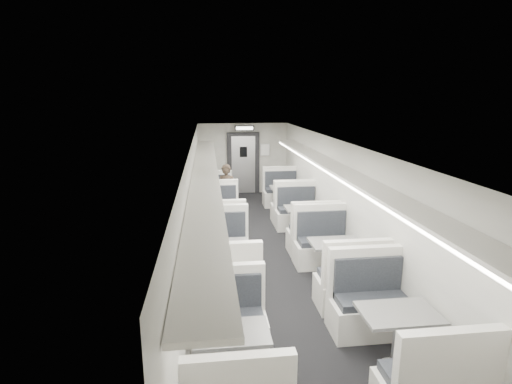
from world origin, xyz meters
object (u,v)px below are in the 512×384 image
object	(u,v)px
passenger	(227,192)
booth_right_d	(397,340)
booth_left_d	(232,359)
exit_sign	(244,128)
booth_right_a	(286,200)
booth_left_b	(218,222)
booth_left_c	(223,265)
vestibule_door	(243,164)
booth_right_b	(304,223)
booth_right_c	(335,262)
booth_left_a	(216,202)

from	to	relation	value
passenger	booth_right_d	bearing A→B (deg)	-53.64
booth_left_d	booth_right_d	distance (m)	2.00
booth_right_d	exit_sign	world-z (taller)	exit_sign
booth_left_d	booth_right_a	distance (m)	7.20
booth_left_d	booth_right_d	bearing A→B (deg)	2.13
booth_right_d	booth_right_a	bearing A→B (deg)	90.00
booth_left_b	booth_right_d	xyz separation A→B (m)	(2.00, -4.97, 0.00)
booth_left_b	booth_right_d	size ratio (longest dim) A/B	1.00
booth_left_c	vestibule_door	distance (m)	7.01
booth_right_a	passenger	xyz separation A→B (m)	(-1.72, -0.35, 0.36)
booth_left_c	exit_sign	distance (m)	6.77
passenger	exit_sign	distance (m)	2.95
booth_right_a	vestibule_door	xyz separation A→B (m)	(-1.00, 2.55, 0.64)
booth_right_d	exit_sign	size ratio (longest dim) A/B	3.63
booth_right_b	passenger	world-z (taller)	passenger
booth_left_c	booth_right_b	bearing A→B (deg)	47.59
exit_sign	vestibule_door	bearing A→B (deg)	90.00
booth_right_d	passenger	size ratio (longest dim) A/B	1.49
booth_left_d	booth_right_c	xyz separation A→B (m)	(2.00, 2.43, 0.03)
booth_left_a	booth_right_a	bearing A→B (deg)	-2.59
booth_right_a	booth_right_d	distance (m)	6.85
vestibule_door	booth_right_a	bearing A→B (deg)	-68.58
passenger	vestibule_door	xyz separation A→B (m)	(0.72, 2.90, 0.29)
booth_left_d	booth_left_b	bearing A→B (deg)	90.00
booth_left_d	vestibule_door	xyz separation A→B (m)	(1.00, 9.47, 0.67)
booth_left_b	booth_right_a	distance (m)	2.74
booth_left_b	passenger	size ratio (longest dim) A/B	1.49
booth_right_c	booth_right_b	bearing A→B (deg)	90.00
booth_left_a	booth_left_d	size ratio (longest dim) A/B	0.99
booth_left_b	booth_left_d	bearing A→B (deg)	-90.00
booth_right_b	booth_right_d	xyz separation A→B (m)	(0.00, -4.67, 0.01)
booth_left_b	booth_left_c	world-z (taller)	booth_left_c
booth_left_a	booth_right_a	xyz separation A→B (m)	(2.00, -0.09, 0.03)
booth_right_d	exit_sign	bearing A→B (deg)	96.41
booth_left_a	booth_right_a	size ratio (longest dim) A/B	0.93
passenger	vestibule_door	world-z (taller)	vestibule_door
vestibule_door	exit_sign	size ratio (longest dim) A/B	3.39
booth_left_b	booth_right_b	xyz separation A→B (m)	(2.00, -0.30, -0.01)
booth_left_a	booth_left_d	world-z (taller)	booth_left_d
booth_left_b	booth_right_b	distance (m)	2.02
booth_left_c	vestibule_door	size ratio (longest dim) A/B	1.08
booth_left_c	booth_right_c	bearing A→B (deg)	-3.53
booth_left_d	booth_right_c	distance (m)	3.15
booth_left_b	exit_sign	world-z (taller)	exit_sign
vestibule_door	booth_left_d	bearing A→B (deg)	-96.03
booth_left_b	booth_left_c	size ratio (longest dim) A/B	0.99
booth_left_d	booth_right_c	world-z (taller)	booth_right_c
booth_right_a	passenger	size ratio (longest dim) A/B	1.46
booth_left_a	booth_left_d	distance (m)	7.01
booth_left_b	booth_right_b	bearing A→B (deg)	-8.41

